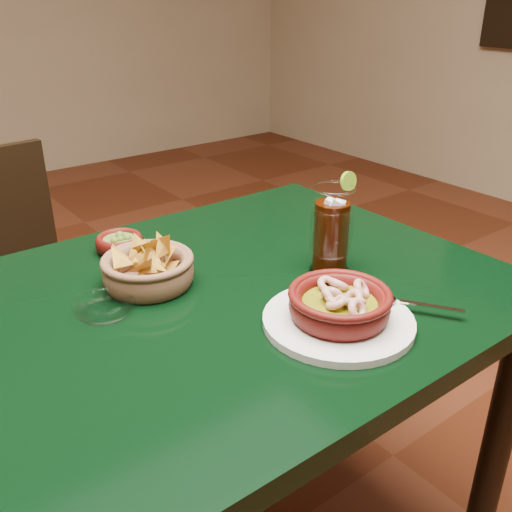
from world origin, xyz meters
TOP-DOWN VIEW (x-y plane):
  - dining_table at (0.00, 0.00)m, footprint 1.20×0.80m
  - dining_chair at (-0.13, 0.71)m, footprint 0.44×0.44m
  - shrimp_plate at (0.16, -0.21)m, footprint 0.30×0.25m
  - chip_basket at (-0.02, 0.10)m, footprint 0.20×0.20m
  - guacamole_ramekin at (0.01, 0.27)m, footprint 0.12×0.12m
  - cola_drink at (0.29, -0.06)m, footprint 0.17×0.17m
  - glass_ashtray at (-0.12, 0.06)m, footprint 0.11×0.11m

SIDE VIEW (x-z plane):
  - dining_chair at x=-0.13m, z-range 0.04..0.92m
  - dining_table at x=0.00m, z-range 0.28..1.03m
  - glass_ashtray at x=-0.12m, z-range 0.75..0.78m
  - guacamole_ramekin at x=0.01m, z-range 0.75..0.79m
  - shrimp_plate at x=0.16m, z-range 0.74..0.82m
  - chip_basket at x=-0.02m, z-range 0.72..0.85m
  - cola_drink at x=0.29m, z-range 0.74..0.93m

